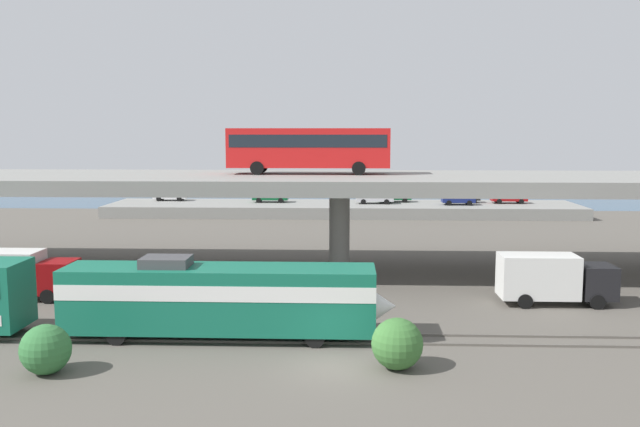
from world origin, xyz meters
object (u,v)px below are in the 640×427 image
parked_car_2 (394,196)px  parked_car_6 (458,199)px  service_truck_west (553,278)px  parked_car_4 (463,196)px  train_locomotive (235,296)px  service_truck_east (18,273)px  transit_bus_on_overpass (308,146)px  parked_car_1 (375,197)px  parked_car_5 (171,195)px  parked_car_3 (270,196)px  parked_car_0 (508,197)px

parked_car_2 → parked_car_6: bearing=157.4°
service_truck_west → parked_car_2: (-6.41, 45.66, 0.52)m
parked_car_4 → train_locomotive: bearing=-111.1°
parked_car_4 → parked_car_6: 2.99m
parked_car_4 → service_truck_east: bearing=-127.9°
transit_bus_on_overpass → parked_car_2: (8.94, 35.90, -7.16)m
train_locomotive → parked_car_1: bearing=79.8°
transit_bus_on_overpass → parked_car_4: (17.62, 35.53, -7.16)m
parked_car_2 → parked_car_5: same height
transit_bus_on_overpass → parked_car_5: size_ratio=2.77×
service_truck_west → parked_car_4: bearing=87.1°
parked_car_2 → parked_car_6: same height
parked_car_1 → parked_car_6: size_ratio=1.16×
service_truck_east → parked_car_2: service_truck_east is taller
train_locomotive → parked_car_6: (19.30, 49.99, -0.04)m
parked_car_3 → parked_car_4: same height
parked_car_3 → parked_car_5: (-13.19, 1.43, -0.00)m
parked_car_4 → parked_car_5: bearing=178.8°
transit_bus_on_overpass → service_truck_east: 21.58m
parked_car_2 → parked_car_6: (7.62, -3.17, -0.00)m
service_truck_east → parked_car_1: size_ratio=1.46×
service_truck_east → parked_car_1: 49.73m
transit_bus_on_overpass → parked_car_5: bearing=-61.0°
parked_car_0 → parked_car_2: 14.33m
service_truck_east → parked_car_4: size_ratio=1.64×
parked_car_3 → train_locomotive: bearing=-85.4°
service_truck_east → parked_car_2: size_ratio=1.54×
parked_car_1 → parked_car_3: size_ratio=1.03×
parked_car_5 → train_locomotive: bearing=108.0°
parked_car_6 → train_locomotive: bearing=-111.1°
service_truck_east → parked_car_0: 60.46m
transit_bus_on_overpass → parked_car_3: bearing=-78.8°
parked_car_0 → parked_car_6: same height
train_locomotive → parked_car_0: bearing=63.5°
train_locomotive → parked_car_2: train_locomotive is taller
parked_car_0 → parked_car_2: size_ratio=0.99×
transit_bus_on_overpass → parked_car_6: bearing=-116.8°
parked_car_1 → parked_car_2: size_ratio=1.05×
parked_car_3 → parked_car_5: size_ratio=1.04×
parked_car_0 → parked_car_1: same height
transit_bus_on_overpass → service_truck_east: size_ratio=1.76×
transit_bus_on_overpass → parked_car_2: bearing=-104.0°
parked_car_2 → transit_bus_on_overpass: bearing=76.0°
parked_car_1 → parked_car_3: bearing=-5.0°
train_locomotive → parked_car_5: size_ratio=3.87×
parked_car_3 → parked_car_0: bearing=-0.3°
parked_car_1 → service_truck_east: bearing=61.0°
transit_bus_on_overpass → parked_car_0: (23.23, 34.78, -7.16)m
transit_bus_on_overpass → parked_car_3: (-6.94, 34.91, -7.16)m
train_locomotive → parked_car_3: (-4.20, 52.17, -0.03)m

